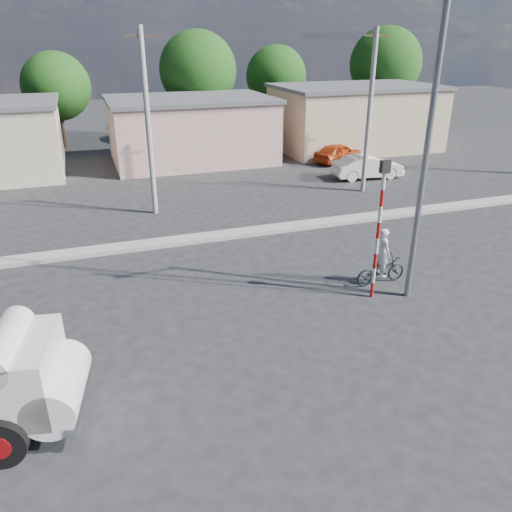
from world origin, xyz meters
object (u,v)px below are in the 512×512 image
object	(u,v)px
cyclist	(382,261)
car_cream	(368,167)
bicycle	(381,270)
streetlight	(423,139)
car_red	(338,153)
traffic_pole	(380,219)

from	to	relation	value
cyclist	car_cream	distance (m)	13.69
bicycle	streetlight	size ratio (longest dim) A/B	0.20
car_red	traffic_pole	xyz separation A→B (m)	(-7.66, -16.83, 1.97)
traffic_pole	streetlight	xyz separation A→B (m)	(0.94, -0.30, 2.37)
streetlight	cyclist	bearing A→B (deg)	100.41
car_cream	traffic_pole	distance (m)	14.83
bicycle	streetlight	world-z (taller)	streetlight
traffic_pole	streetlight	bearing A→B (deg)	-17.73
car_cream	traffic_pole	world-z (taller)	traffic_pole
cyclist	streetlight	size ratio (longest dim) A/B	0.18
cyclist	car_red	bearing A→B (deg)	-26.40
cyclist	car_red	size ratio (longest dim) A/B	0.45
bicycle	cyclist	distance (m)	0.34
cyclist	car_cream	size ratio (longest dim) A/B	0.41
car_red	streetlight	xyz separation A→B (m)	(-6.72, -17.13, 4.33)
bicycle	cyclist	world-z (taller)	cyclist
car_cream	traffic_pole	size ratio (longest dim) A/B	0.93
cyclist	bicycle	bearing A→B (deg)	-0.00
car_red	car_cream	bearing A→B (deg)	152.31
car_cream	car_red	xyz separation A→B (m)	(0.29, 4.11, -0.04)
cyclist	traffic_pole	distance (m)	2.06
traffic_pole	car_cream	bearing A→B (deg)	59.90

